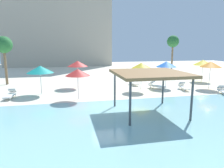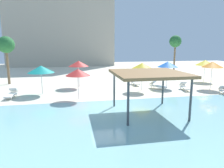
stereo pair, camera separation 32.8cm
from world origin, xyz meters
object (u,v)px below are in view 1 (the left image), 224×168
at_px(beach_umbrella_orange_6, 211,64).
at_px(lounge_chair_0, 134,82).
at_px(shade_pavilion, 150,75).
at_px(beach_umbrella_red_4, 78,72).
at_px(lounge_chair_2, 184,86).
at_px(lounge_chair_1, 224,90).
at_px(beach_umbrella_blue_3, 166,64).
at_px(beach_umbrella_teal_2, 40,69).
at_px(lounge_chair_4, 11,94).
at_px(palm_tree_1, 4,46).
at_px(lounge_chair_3, 156,85).
at_px(palm_tree_0, 173,42).
at_px(beach_umbrella_yellow_0, 203,63).
at_px(beach_umbrella_red_5, 78,64).
at_px(beach_umbrella_yellow_1, 141,66).

height_order(beach_umbrella_orange_6, lounge_chair_0, beach_umbrella_orange_6).
bearing_deg(shade_pavilion, beach_umbrella_red_4, 133.35).
bearing_deg(lounge_chair_2, beach_umbrella_orange_6, 105.79).
bearing_deg(lounge_chair_0, lounge_chair_1, 48.80).
xyz_separation_m(beach_umbrella_blue_3, lounge_chair_1, (3.73, -4.30, -2.15)).
height_order(beach_umbrella_teal_2, lounge_chair_4, beach_umbrella_teal_2).
bearing_deg(palm_tree_1, lounge_chair_4, -73.58).
bearing_deg(beach_umbrella_red_4, beach_umbrella_orange_6, 7.77).
distance_m(lounge_chair_3, palm_tree_0, 14.43).
bearing_deg(palm_tree_1, beach_umbrella_yellow_0, -6.59).
xyz_separation_m(beach_umbrella_blue_3, lounge_chair_4, (-15.32, -1.73, -2.15)).
distance_m(shade_pavilion, beach_umbrella_blue_3, 9.58).
xyz_separation_m(beach_umbrella_yellow_0, beach_umbrella_red_5, (-15.58, -0.48, 0.18)).
xyz_separation_m(beach_umbrella_teal_2, beach_umbrella_red_4, (3.26, -2.64, -0.04)).
distance_m(shade_pavilion, lounge_chair_3, 8.64).
bearing_deg(beach_umbrella_red_4, palm_tree_1, 132.08).
bearing_deg(lounge_chair_1, beach_umbrella_teal_2, -83.92).
relative_size(beach_umbrella_teal_2, beach_umbrella_orange_6, 0.94).
xyz_separation_m(lounge_chair_0, lounge_chair_1, (6.75, -6.13, 0.00)).
bearing_deg(beach_umbrella_yellow_0, beach_umbrella_yellow_1, -159.64).
xyz_separation_m(beach_umbrella_orange_6, palm_tree_0, (2.04, 12.09, 2.45)).
distance_m(beach_umbrella_blue_3, lounge_chair_0, 4.14).
xyz_separation_m(lounge_chair_4, palm_tree_0, (21.66, 12.36, 4.62)).
relative_size(lounge_chair_1, palm_tree_0, 0.33).
relative_size(lounge_chair_0, lounge_chair_1, 0.96).
xyz_separation_m(beach_umbrella_red_5, palm_tree_0, (15.70, 8.64, 2.42)).
bearing_deg(beach_umbrella_orange_6, shade_pavilion, -145.33).
distance_m(beach_umbrella_red_4, lounge_chair_3, 8.89).
bearing_deg(beach_umbrella_red_5, lounge_chair_1, -25.67).
height_order(lounge_chair_4, palm_tree_1, palm_tree_1).
xyz_separation_m(beach_umbrella_orange_6, lounge_chair_2, (-3.17, -0.29, -2.18)).
xyz_separation_m(shade_pavilion, beach_umbrella_yellow_0, (11.44, 10.52, -0.27)).
bearing_deg(beach_umbrella_blue_3, beach_umbrella_yellow_0, 21.69).
height_order(beach_umbrella_yellow_0, lounge_chair_1, beach_umbrella_yellow_0).
height_order(beach_umbrella_yellow_1, lounge_chair_2, beach_umbrella_yellow_1).
bearing_deg(palm_tree_1, beach_umbrella_teal_2, -52.95).
xyz_separation_m(beach_umbrella_yellow_0, palm_tree_0, (0.12, 8.15, 2.61)).
relative_size(shade_pavilion, palm_tree_0, 0.75).
bearing_deg(shade_pavilion, beach_umbrella_teal_2, 136.37).
height_order(beach_umbrella_yellow_0, beach_umbrella_orange_6, beach_umbrella_orange_6).
bearing_deg(lounge_chair_2, lounge_chair_4, -79.62).
height_order(shade_pavilion, beach_umbrella_orange_6, beach_umbrella_orange_6).
xyz_separation_m(shade_pavilion, lounge_chair_3, (3.82, 7.41, -2.29)).
bearing_deg(lounge_chair_3, lounge_chair_2, 35.89).
relative_size(beach_umbrella_red_5, lounge_chair_1, 1.43).
height_order(lounge_chair_0, lounge_chair_3, same).
bearing_deg(beach_umbrella_orange_6, lounge_chair_3, 171.73).
bearing_deg(beach_umbrella_orange_6, palm_tree_1, 162.89).
relative_size(beach_umbrella_yellow_0, beach_umbrella_red_5, 0.94).
distance_m(beach_umbrella_red_4, lounge_chair_1, 13.53).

